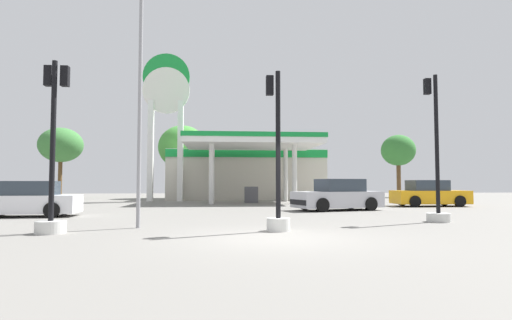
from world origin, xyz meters
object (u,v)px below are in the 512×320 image
object	(u,v)px
traffic_signal_0	(437,182)
tree_2	(282,156)
tree_3	(398,151)
tree_0	(61,145)
car_2	(338,196)
traffic_signal_2	(52,178)
traffic_signal_1	(277,183)
corner_streetlamp	(139,82)
station_pole_sign	(166,109)
car_0	(27,200)
car_1	(429,194)
tree_1	(182,147)

from	to	relation	value
traffic_signal_0	tree_2	xyz separation A→B (m)	(-1.83, 24.21, 2.43)
tree_3	tree_0	bearing A→B (deg)	-179.16
car_2	traffic_signal_2	distance (m)	13.56
traffic_signal_0	tree_2	world-z (taller)	tree_2
car_2	tree_0	size ratio (longest dim) A/B	0.75
traffic_signal_1	corner_streetlamp	bearing A→B (deg)	166.97
station_pole_sign	traffic_signal_1	world-z (taller)	station_pole_sign
car_0	corner_streetlamp	size ratio (longest dim) A/B	0.55
car_1	traffic_signal_0	xyz separation A→B (m)	(-4.63, -9.45, 0.72)
traffic_signal_2	tree_3	xyz separation A→B (m)	(21.71, 27.01, 2.96)
traffic_signal_1	tree_1	bearing A→B (deg)	100.80
car_1	tree_1	size ratio (longest dim) A/B	0.66
car_0	traffic_signal_2	size ratio (longest dim) A/B	0.87
traffic_signal_0	tree_3	bearing A→B (deg)	68.88
tree_2	station_pole_sign	bearing A→B (deg)	-145.71
traffic_signal_1	tree_3	xyz separation A→B (m)	(15.53, 26.97, 3.09)
traffic_signal_0	tree_0	distance (m)	32.68
traffic_signal_0	corner_streetlamp	xyz separation A→B (m)	(-10.08, -1.29, 3.03)
tree_0	tree_3	distance (m)	31.20
traffic_signal_2	tree_0	size ratio (longest dim) A/B	0.76
car_1	corner_streetlamp	size ratio (longest dim) A/B	0.57
tree_2	tree_3	size ratio (longest dim) A/B	0.87
tree_3	corner_streetlamp	distance (m)	32.59
traffic_signal_2	tree_1	distance (m)	26.06
station_pole_sign	traffic_signal_0	distance (m)	21.74
car_0	tree_1	world-z (taller)	tree_1
car_1	tree_2	distance (m)	16.42
car_1	traffic_signal_1	bearing A→B (deg)	-132.23
car_0	car_2	size ratio (longest dim) A/B	0.88
traffic_signal_1	traffic_signal_2	bearing A→B (deg)	-179.68
car_0	car_1	world-z (taller)	car_1
tree_0	tree_1	size ratio (longest dim) A/B	0.96
car_0	tree_3	world-z (taller)	tree_3
car_2	tree_3	size ratio (longest dim) A/B	0.78
car_2	tree_2	xyz separation A→B (m)	(-0.08, 17.84, 3.13)
station_pole_sign	corner_streetlamp	world-z (taller)	station_pole_sign
car_0	traffic_signal_1	distance (m)	11.12
car_2	station_pole_sign	bearing A→B (deg)	131.55
corner_streetlamp	traffic_signal_0	bearing A→B (deg)	7.32
car_2	traffic_signal_2	xyz separation A→B (m)	(-10.42, -8.64, 0.78)
car_1	tree_0	bearing A→B (deg)	150.57
traffic_signal_1	tree_2	world-z (taller)	tree_2
car_2	tree_0	world-z (taller)	tree_0
car_2	corner_streetlamp	distance (m)	11.92
traffic_signal_2	tree_3	bearing A→B (deg)	51.20
station_pole_sign	traffic_signal_0	xyz separation A→B (m)	(11.63, -17.52, -5.51)
car_2	tree_0	distance (m)	27.06
station_pole_sign	corner_streetlamp	bearing A→B (deg)	-85.27
car_0	traffic_signal_1	world-z (taller)	traffic_signal_1
station_pole_sign	tree_2	distance (m)	12.26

